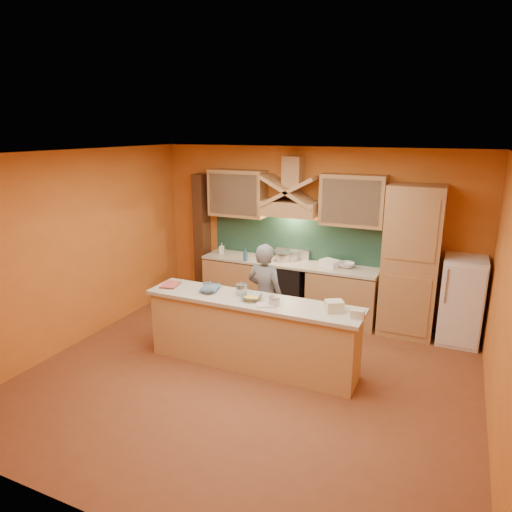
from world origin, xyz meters
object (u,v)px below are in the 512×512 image
at_px(stove, 288,288).
at_px(person, 265,296).
at_px(kitchen_scale, 274,302).
at_px(mixing_bowl, 252,297).
at_px(fridge, 461,301).

distance_m(stove, person, 1.34).
bearing_deg(kitchen_scale, stove, 96.69).
relative_size(stove, kitchen_scale, 8.34).
relative_size(kitchen_scale, mixing_bowl, 0.40).
bearing_deg(person, mixing_bowl, 104.93).
distance_m(person, mixing_bowl, 0.67).
xyz_separation_m(fridge, mixing_bowl, (-2.49, -1.92, 0.33)).
height_order(kitchen_scale, mixing_bowl, kitchen_scale).
relative_size(stove, person, 0.58).
distance_m(person, kitchen_scale, 0.82).
relative_size(stove, mixing_bowl, 3.38).
bearing_deg(person, stove, -76.42).
bearing_deg(person, fridge, -145.43).
distance_m(stove, kitchen_scale, 2.11).
relative_size(fridge, kitchen_scale, 12.05).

